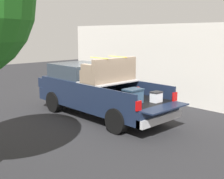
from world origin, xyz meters
The scene contains 3 objects.
ground_plane centered at (0.00, 0.00, 0.00)m, with size 40.00×40.00×0.00m, color #262628.
pickup_truck centered at (0.37, 0.00, 0.96)m, with size 6.05×2.06×2.23m.
building_facade centered at (0.49, -3.86, 1.72)m, with size 11.47×0.36×3.44m, color silver.
Camera 1 is at (-7.95, 6.96, 3.05)m, focal length 47.17 mm.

